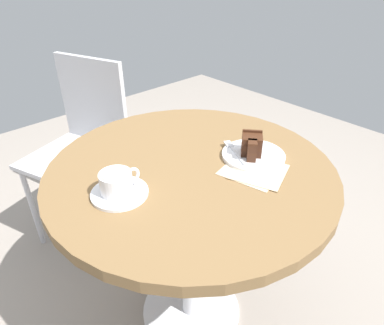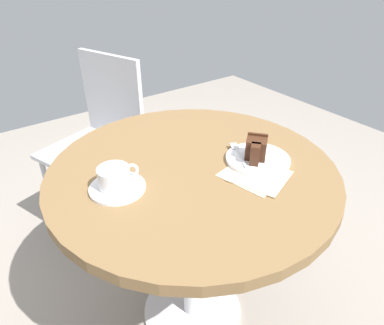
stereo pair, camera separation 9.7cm
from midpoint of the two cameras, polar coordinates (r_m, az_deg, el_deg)
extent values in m
cube|color=gray|center=(1.53, -2.11, -23.61)|extent=(4.40, 4.40, 0.01)
cylinder|color=brown|center=(1.04, -2.85, -1.55)|extent=(0.87, 0.87, 0.03)
cylinder|color=silver|center=(1.26, -2.43, -14.64)|extent=(0.07, 0.07, 0.65)
cylinder|color=silver|center=(1.52, -2.12, -23.32)|extent=(0.39, 0.39, 0.02)
cylinder|color=white|center=(0.94, -14.89, -5.03)|extent=(0.15, 0.15, 0.01)
cylinder|color=white|center=(0.92, -15.50, -3.39)|extent=(0.09, 0.09, 0.06)
cylinder|color=#D6B789|center=(0.91, -15.75, -1.93)|extent=(0.08, 0.08, 0.00)
torus|color=white|center=(0.94, -12.89, -2.23)|extent=(0.05, 0.01, 0.05)
cube|color=silver|center=(0.95, -12.21, -4.05)|extent=(0.03, 0.08, 0.00)
ellipsoid|color=silver|center=(0.91, -11.41, -5.74)|extent=(0.02, 0.02, 0.00)
cylinder|color=white|center=(1.08, 7.68, 1.10)|extent=(0.20, 0.20, 0.01)
cube|color=#422619|center=(1.07, 7.28, 1.96)|extent=(0.08, 0.08, 0.02)
cube|color=#422619|center=(1.04, 7.24, 1.00)|extent=(0.05, 0.04, 0.02)
cube|color=#422314|center=(1.06, 7.34, 2.69)|extent=(0.08, 0.08, 0.01)
cube|color=#422314|center=(1.03, 7.30, 1.74)|extent=(0.05, 0.04, 0.01)
cube|color=#422619|center=(1.06, 7.39, 3.43)|extent=(0.08, 0.08, 0.02)
cube|color=#422619|center=(1.02, 7.36, 2.50)|extent=(0.05, 0.04, 0.02)
cube|color=#422314|center=(1.05, 7.45, 4.18)|extent=(0.08, 0.08, 0.01)
cube|color=#422314|center=(1.02, 7.42, 3.26)|extent=(0.05, 0.04, 0.01)
cube|color=#422314|center=(1.08, 7.39, 3.66)|extent=(0.05, 0.05, 0.07)
cube|color=silver|center=(1.06, 5.04, 1.12)|extent=(0.06, 0.10, 0.00)
cube|color=silver|center=(1.12, 3.81, 2.97)|extent=(0.04, 0.04, 0.00)
cube|color=beige|center=(1.02, 7.39, -1.34)|extent=(0.19, 0.19, 0.00)
cube|color=beige|center=(1.01, 8.40, -1.60)|extent=(0.19, 0.19, 0.00)
cylinder|color=#BCBCC1|center=(1.81, -26.44, -6.82)|extent=(0.02, 0.02, 0.45)
cylinder|color=#BCBCC1|center=(1.60, -19.10, -10.58)|extent=(0.02, 0.02, 0.45)
cylinder|color=#BCBCC1|center=(1.97, -19.40, -1.83)|extent=(0.02, 0.02, 0.45)
cylinder|color=#BCBCC1|center=(1.77, -11.96, -4.58)|extent=(0.02, 0.02, 0.45)
cube|color=#BCBCC1|center=(1.65, -20.68, 0.67)|extent=(0.49, 0.49, 0.02)
cube|color=#BCBCC1|center=(1.67, -17.83, 9.68)|extent=(0.14, 0.35, 0.40)
camera|label=1|loc=(0.05, -92.86, -1.79)|focal=32.00mm
camera|label=2|loc=(0.05, 87.14, 1.79)|focal=32.00mm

